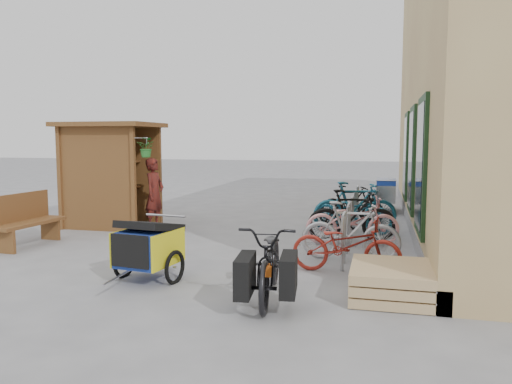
% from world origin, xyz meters
% --- Properties ---
extents(ground, '(80.00, 80.00, 0.00)m').
position_xyz_m(ground, '(0.00, 0.00, 0.00)').
color(ground, gray).
extents(kiosk, '(2.49, 1.65, 2.40)m').
position_xyz_m(kiosk, '(-3.28, 2.47, 1.55)').
color(kiosk, brown).
rests_on(kiosk, ground).
extents(bike_rack, '(0.05, 5.35, 0.86)m').
position_xyz_m(bike_rack, '(2.30, 2.40, 0.52)').
color(bike_rack, '#A5A8AD').
rests_on(bike_rack, ground).
extents(pallet_stack, '(1.00, 1.20, 0.40)m').
position_xyz_m(pallet_stack, '(3.00, -1.40, 0.21)').
color(pallet_stack, tan).
rests_on(pallet_stack, ground).
extents(bench, '(0.56, 1.60, 1.00)m').
position_xyz_m(bench, '(-3.68, 0.15, 0.51)').
color(bench, brown).
rests_on(bench, ground).
extents(shopping_carts, '(0.53, 1.47, 0.95)m').
position_xyz_m(shopping_carts, '(3.00, 6.52, 0.55)').
color(shopping_carts, silver).
rests_on(shopping_carts, ground).
extents(child_trailer, '(0.98, 1.59, 0.92)m').
position_xyz_m(child_trailer, '(-0.36, -1.42, 0.51)').
color(child_trailer, navy).
rests_on(child_trailer, ground).
extents(cargo_bike, '(0.88, 1.96, 1.00)m').
position_xyz_m(cargo_bike, '(1.53, -1.86, 0.49)').
color(cargo_bike, black).
rests_on(cargo_bike, ground).
extents(person_kiosk, '(0.42, 0.61, 1.60)m').
position_xyz_m(person_kiosk, '(-2.09, 2.42, 0.80)').
color(person_kiosk, maroon).
rests_on(person_kiosk, ground).
extents(bike_0, '(1.70, 0.75, 0.87)m').
position_xyz_m(bike_0, '(2.36, -0.37, 0.43)').
color(bike_0, maroon).
rests_on(bike_0, ground).
extents(bike_1, '(1.66, 0.51, 0.99)m').
position_xyz_m(bike_1, '(2.38, 0.48, 0.50)').
color(bike_1, '#B7B7BC').
rests_on(bike_1, ground).
extents(bike_2, '(1.86, 0.92, 0.94)m').
position_xyz_m(bike_2, '(2.34, 1.76, 0.47)').
color(bike_2, pink).
rests_on(bike_2, ground).
extents(bike_3, '(1.79, 0.80, 1.04)m').
position_xyz_m(bike_3, '(2.32, 2.03, 0.52)').
color(bike_3, black).
rests_on(bike_3, ground).
extents(bike_4, '(1.87, 1.07, 0.93)m').
position_xyz_m(bike_4, '(2.27, 3.00, 0.46)').
color(bike_4, '#1D5B74').
rests_on(bike_4, ground).
extents(bike_5, '(1.91, 0.94, 1.10)m').
position_xyz_m(bike_5, '(2.32, 3.18, 0.55)').
color(bike_5, '#1D5B74').
rests_on(bike_5, ground).
extents(bike_6, '(1.68, 0.99, 0.83)m').
position_xyz_m(bike_6, '(2.18, 4.19, 0.42)').
color(bike_6, black).
rests_on(bike_6, ground).
extents(bike_7, '(1.55, 0.84, 0.89)m').
position_xyz_m(bike_7, '(2.15, 4.58, 0.45)').
color(bike_7, black).
rests_on(bike_7, ground).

